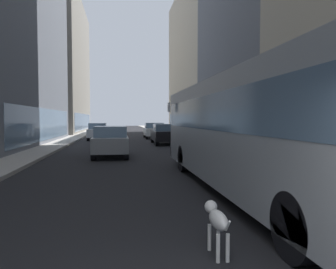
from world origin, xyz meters
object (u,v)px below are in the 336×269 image
object	(u,v)px
car_white_van	(154,131)
car_black_suv	(164,134)
car_silver_sedan	(98,131)
dalmatian_dog	(217,220)
transit_bus	(251,127)
car_grey_wagon	(111,141)
pedestrian_in_coat	(290,145)

from	to	relation	value
car_white_van	car_black_suv	bearing A→B (deg)	-90.00
car_silver_sedan	car_white_van	bearing A→B (deg)	13.81
car_silver_sedan	dalmatian_dog	world-z (taller)	car_silver_sedan
car_white_van	transit_bus	bearing A→B (deg)	-90.00
transit_bus	dalmatian_dog	bearing A→B (deg)	-119.82
car_black_suv	transit_bus	bearing A→B (deg)	-90.00
car_white_van	car_silver_sedan	distance (m)	5.77
transit_bus	car_white_van	bearing A→B (deg)	90.00
car_silver_sedan	car_black_suv	bearing A→B (deg)	-48.44
transit_bus	dalmatian_dog	xyz separation A→B (m)	(-2.13, -3.72, -1.26)
dalmatian_dog	car_white_van	bearing A→B (deg)	85.65
car_black_suv	car_silver_sedan	bearing A→B (deg)	131.56
car_grey_wagon	dalmatian_dog	xyz separation A→B (m)	(1.87, -12.56, -0.31)
car_grey_wagon	car_silver_sedan	distance (m)	14.17
car_black_suv	dalmatian_dog	distance (m)	20.44
car_grey_wagon	car_black_suv	size ratio (longest dim) A/B	0.98
car_white_van	car_grey_wagon	world-z (taller)	same
car_black_suv	pedestrian_in_coat	bearing A→B (deg)	-78.77
dalmatian_dog	pedestrian_in_coat	xyz separation A→B (m)	(4.88, 6.50, 0.50)
car_white_van	car_grey_wagon	bearing A→B (deg)	-104.51
transit_bus	car_grey_wagon	size ratio (longest dim) A/B	2.87
car_grey_wagon	pedestrian_in_coat	world-z (taller)	pedestrian_in_coat
car_grey_wagon	car_black_suv	distance (m)	8.74
car_silver_sedan	pedestrian_in_coat	distance (m)	21.81
car_grey_wagon	dalmatian_dog	world-z (taller)	car_grey_wagon
car_silver_sedan	car_black_suv	world-z (taller)	same
car_black_suv	dalmatian_dog	size ratio (longest dim) A/B	4.27
car_black_suv	pedestrian_in_coat	size ratio (longest dim) A/B	2.43
car_silver_sedan	transit_bus	bearing A→B (deg)	-76.27
car_black_suv	pedestrian_in_coat	distance (m)	14.10
car_grey_wagon	dalmatian_dog	size ratio (longest dim) A/B	4.18
transit_bus	pedestrian_in_coat	bearing A→B (deg)	45.29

